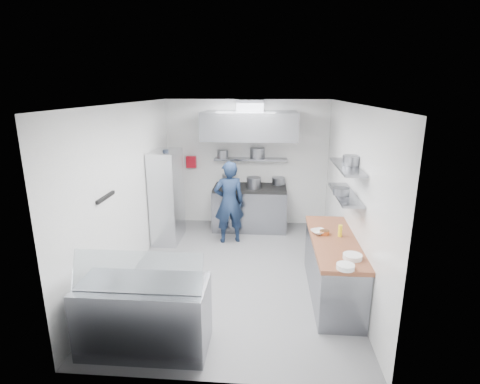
# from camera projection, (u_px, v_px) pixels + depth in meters

# --- Properties ---
(floor) EXTENTS (5.00, 5.00, 0.00)m
(floor) POSITION_uv_depth(u_px,v_px,m) (237.00, 272.00, 6.39)
(floor) COLOR slate
(floor) RESTS_ON ground
(ceiling) EXTENTS (5.00, 5.00, 0.00)m
(ceiling) POSITION_uv_depth(u_px,v_px,m) (237.00, 104.00, 5.64)
(ceiling) COLOR silver
(ceiling) RESTS_ON wall_back
(wall_back) EXTENTS (3.60, 2.80, 0.02)m
(wall_back) POSITION_uv_depth(u_px,v_px,m) (247.00, 163.00, 8.42)
(wall_back) COLOR white
(wall_back) RESTS_ON floor
(wall_front) EXTENTS (3.60, 2.80, 0.02)m
(wall_front) POSITION_uv_depth(u_px,v_px,m) (215.00, 262.00, 3.61)
(wall_front) COLOR white
(wall_front) RESTS_ON floor
(wall_left) EXTENTS (2.80, 5.00, 0.02)m
(wall_left) POSITION_uv_depth(u_px,v_px,m) (128.00, 191.00, 6.15)
(wall_left) COLOR white
(wall_left) RESTS_ON floor
(wall_right) EXTENTS (2.80, 5.00, 0.02)m
(wall_right) POSITION_uv_depth(u_px,v_px,m) (351.00, 195.00, 5.88)
(wall_right) COLOR white
(wall_right) RESTS_ON floor
(gas_range) EXTENTS (1.60, 0.80, 0.90)m
(gas_range) POSITION_uv_depth(u_px,v_px,m) (250.00, 209.00, 8.28)
(gas_range) COLOR gray
(gas_range) RESTS_ON floor
(cooktop) EXTENTS (1.57, 0.78, 0.06)m
(cooktop) POSITION_uv_depth(u_px,v_px,m) (250.00, 188.00, 8.15)
(cooktop) COLOR black
(cooktop) RESTS_ON gas_range
(stock_pot_left) EXTENTS (0.27, 0.27, 0.20)m
(stock_pot_left) POSITION_uv_depth(u_px,v_px,m) (228.00, 178.00, 8.45)
(stock_pot_left) COLOR slate
(stock_pot_left) RESTS_ON cooktop
(stock_pot_mid) EXTENTS (0.31, 0.31, 0.24)m
(stock_pot_mid) POSITION_uv_depth(u_px,v_px,m) (254.00, 183.00, 7.98)
(stock_pot_mid) COLOR slate
(stock_pot_mid) RESTS_ON cooktop
(stock_pot_right) EXTENTS (0.28, 0.28, 0.16)m
(stock_pot_right) POSITION_uv_depth(u_px,v_px,m) (278.00, 181.00, 8.30)
(stock_pot_right) COLOR slate
(stock_pot_right) RESTS_ON cooktop
(over_range_shelf) EXTENTS (1.60, 0.30, 0.04)m
(over_range_shelf) POSITION_uv_depth(u_px,v_px,m) (251.00, 159.00, 8.22)
(over_range_shelf) COLOR gray
(over_range_shelf) RESTS_ON wall_back
(shelf_pot_a) EXTENTS (0.24, 0.24, 0.18)m
(shelf_pot_a) POSITION_uv_depth(u_px,v_px,m) (223.00, 154.00, 8.20)
(shelf_pot_a) COLOR slate
(shelf_pot_a) RESTS_ON over_range_shelf
(shelf_pot_b) EXTENTS (0.33, 0.33, 0.22)m
(shelf_pot_b) POSITION_uv_depth(u_px,v_px,m) (257.00, 153.00, 8.26)
(shelf_pot_b) COLOR slate
(shelf_pot_b) RESTS_ON over_range_shelf
(extractor_hood) EXTENTS (1.90, 1.15, 0.55)m
(extractor_hood) POSITION_uv_depth(u_px,v_px,m) (250.00, 125.00, 7.61)
(extractor_hood) COLOR gray
(extractor_hood) RESTS_ON wall_back
(hood_duct) EXTENTS (0.55, 0.55, 0.24)m
(hood_duct) POSITION_uv_depth(u_px,v_px,m) (251.00, 106.00, 7.73)
(hood_duct) COLOR slate
(hood_duct) RESTS_ON extractor_hood
(red_firebox) EXTENTS (0.22, 0.10, 0.26)m
(red_firebox) POSITION_uv_depth(u_px,v_px,m) (191.00, 162.00, 8.45)
(red_firebox) COLOR #A90D1B
(red_firebox) RESTS_ON wall_back
(chef) EXTENTS (0.70, 0.56, 1.66)m
(chef) POSITION_uv_depth(u_px,v_px,m) (229.00, 202.00, 7.45)
(chef) COLOR #13203A
(chef) RESTS_ON floor
(wire_rack) EXTENTS (0.50, 0.90, 1.85)m
(wire_rack) POSITION_uv_depth(u_px,v_px,m) (167.00, 196.00, 7.52)
(wire_rack) COLOR silver
(wire_rack) RESTS_ON floor
(rack_bin_a) EXTENTS (0.16, 0.20, 0.18)m
(rack_bin_a) POSITION_uv_depth(u_px,v_px,m) (165.00, 205.00, 7.37)
(rack_bin_a) COLOR white
(rack_bin_a) RESTS_ON wire_rack
(rack_bin_b) EXTENTS (0.16, 0.20, 0.18)m
(rack_bin_b) POSITION_uv_depth(u_px,v_px,m) (166.00, 179.00, 7.39)
(rack_bin_b) COLOR yellow
(rack_bin_b) RESTS_ON wire_rack
(rack_jar) EXTENTS (0.11, 0.11, 0.18)m
(rack_jar) POSITION_uv_depth(u_px,v_px,m) (166.00, 154.00, 7.17)
(rack_jar) COLOR black
(rack_jar) RESTS_ON wire_rack
(knife_strip) EXTENTS (0.04, 0.55, 0.05)m
(knife_strip) POSITION_uv_depth(u_px,v_px,m) (106.00, 197.00, 5.24)
(knife_strip) COLOR black
(knife_strip) RESTS_ON wall_left
(prep_counter_base) EXTENTS (0.62, 2.00, 0.84)m
(prep_counter_base) POSITION_uv_depth(u_px,v_px,m) (332.00, 269.00, 5.59)
(prep_counter_base) COLOR gray
(prep_counter_base) RESTS_ON floor
(prep_counter_top) EXTENTS (0.65, 2.04, 0.06)m
(prep_counter_top) POSITION_uv_depth(u_px,v_px,m) (334.00, 241.00, 5.47)
(prep_counter_top) COLOR brown
(prep_counter_top) RESTS_ON prep_counter_base
(plate_stack_a) EXTENTS (0.22, 0.22, 0.06)m
(plate_stack_a) POSITION_uv_depth(u_px,v_px,m) (345.00, 267.00, 4.55)
(plate_stack_a) COLOR white
(plate_stack_a) RESTS_ON prep_counter_top
(plate_stack_b) EXTENTS (0.24, 0.24, 0.06)m
(plate_stack_b) POSITION_uv_depth(u_px,v_px,m) (352.00, 257.00, 4.82)
(plate_stack_b) COLOR white
(plate_stack_b) RESTS_ON prep_counter_top
(copper_pan) EXTENTS (0.15, 0.15, 0.06)m
(copper_pan) POSITION_uv_depth(u_px,v_px,m) (324.00, 232.00, 5.63)
(copper_pan) COLOR #CB7539
(copper_pan) RESTS_ON prep_counter_top
(squeeze_bottle) EXTENTS (0.06, 0.06, 0.18)m
(squeeze_bottle) POSITION_uv_depth(u_px,v_px,m) (340.00, 231.00, 5.53)
(squeeze_bottle) COLOR yellow
(squeeze_bottle) RESTS_ON prep_counter_top
(mixing_bowl) EXTENTS (0.30, 0.30, 0.06)m
(mixing_bowl) POSITION_uv_depth(u_px,v_px,m) (319.00, 232.00, 5.66)
(mixing_bowl) COLOR white
(mixing_bowl) RESTS_ON prep_counter_top
(wall_shelf_lower) EXTENTS (0.30, 1.30, 0.04)m
(wall_shelf_lower) POSITION_uv_depth(u_px,v_px,m) (345.00, 194.00, 5.57)
(wall_shelf_lower) COLOR gray
(wall_shelf_lower) RESTS_ON wall_right
(wall_shelf_upper) EXTENTS (0.30, 1.30, 0.04)m
(wall_shelf_upper) POSITION_uv_depth(u_px,v_px,m) (347.00, 167.00, 5.46)
(wall_shelf_upper) COLOR gray
(wall_shelf_upper) RESTS_ON wall_right
(shelf_pot_c) EXTENTS (0.24, 0.24, 0.10)m
(shelf_pot_c) POSITION_uv_depth(u_px,v_px,m) (341.00, 191.00, 5.47)
(shelf_pot_c) COLOR slate
(shelf_pot_c) RESTS_ON wall_shelf_lower
(shelf_pot_d) EXTENTS (0.26, 0.26, 0.14)m
(shelf_pot_d) POSITION_uv_depth(u_px,v_px,m) (352.00, 160.00, 5.46)
(shelf_pot_d) COLOR slate
(shelf_pot_d) RESTS_ON wall_shelf_upper
(display_case) EXTENTS (1.50, 0.70, 0.85)m
(display_case) POSITION_uv_depth(u_px,v_px,m) (145.00, 316.00, 4.42)
(display_case) COLOR gray
(display_case) RESTS_ON floor
(display_glass) EXTENTS (1.47, 0.19, 0.42)m
(display_glass) POSITION_uv_depth(u_px,v_px,m) (137.00, 271.00, 4.14)
(display_glass) COLOR silver
(display_glass) RESTS_ON display_case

